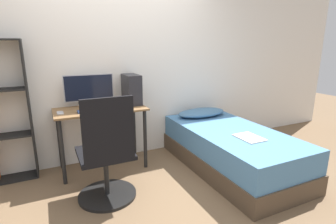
# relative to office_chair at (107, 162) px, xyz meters

# --- Properties ---
(ground_plane) EXTENTS (14.00, 14.00, 0.00)m
(ground_plane) POSITION_rel_office_chair_xyz_m (0.41, -0.30, -0.41)
(ground_plane) COLOR brown
(wall_back) EXTENTS (8.00, 0.05, 2.50)m
(wall_back) POSITION_rel_office_chair_xyz_m (0.41, 1.04, 0.84)
(wall_back) COLOR silver
(wall_back) RESTS_ON ground_plane
(desk) EXTENTS (1.06, 0.54, 0.77)m
(desk) POSITION_rel_office_chair_xyz_m (0.11, 0.74, 0.23)
(desk) COLOR brown
(desk) RESTS_ON ground_plane
(office_chair) EXTENTS (0.59, 0.59, 1.08)m
(office_chair) POSITION_rel_office_chair_xyz_m (0.00, 0.00, 0.00)
(office_chair) COLOR black
(office_chair) RESTS_ON ground_plane
(bed) EXTENTS (0.97, 1.91, 0.50)m
(bed) POSITION_rel_office_chair_xyz_m (1.56, 0.06, -0.16)
(bed) COLOR #4C3D2D
(bed) RESTS_ON ground_plane
(pillow) EXTENTS (0.74, 0.36, 0.11)m
(pillow) POSITION_rel_office_chair_xyz_m (1.56, 0.75, 0.14)
(pillow) COLOR teal
(pillow) RESTS_ON bed
(magazine) EXTENTS (0.24, 0.32, 0.01)m
(magazine) POSITION_rel_office_chair_xyz_m (1.55, -0.26, 0.09)
(magazine) COLOR silver
(magazine) RESTS_ON bed
(monitor) EXTENTS (0.59, 0.20, 0.40)m
(monitor) POSITION_rel_office_chair_xyz_m (0.02, 0.90, 0.58)
(monitor) COLOR #B7B7BC
(monitor) RESTS_ON desk
(keyboard) EXTENTS (0.41, 0.11, 0.02)m
(keyboard) POSITION_rel_office_chair_xyz_m (0.04, 0.64, 0.37)
(keyboard) COLOR #33477A
(keyboard) RESTS_ON desk
(pc_tower) EXTENTS (0.18, 0.34, 0.38)m
(pc_tower) POSITION_rel_office_chair_xyz_m (0.53, 0.82, 0.55)
(pc_tower) COLOR #232328
(pc_tower) RESTS_ON desk
(mouse) EXTENTS (0.06, 0.09, 0.02)m
(mouse) POSITION_rel_office_chair_xyz_m (0.30, 0.64, 0.37)
(mouse) COLOR silver
(mouse) RESTS_ON desk
(phone) EXTENTS (0.07, 0.14, 0.01)m
(phone) POSITION_rel_office_chair_xyz_m (-0.34, 0.71, 0.37)
(phone) COLOR #B7B7BC
(phone) RESTS_ON desk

